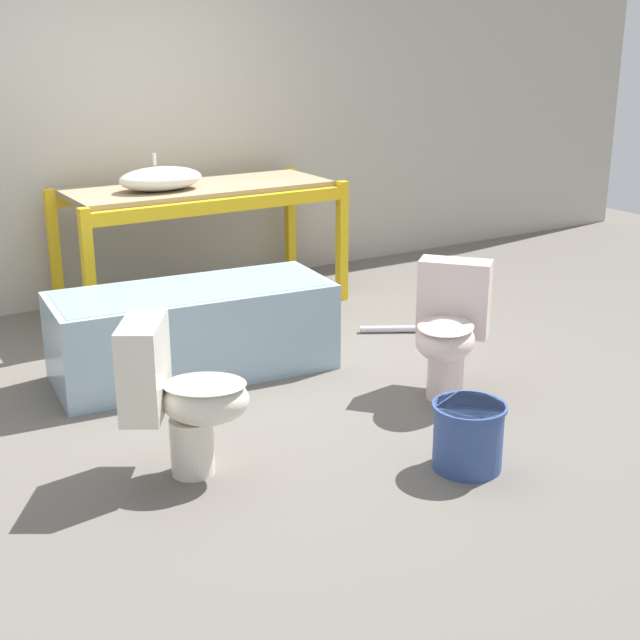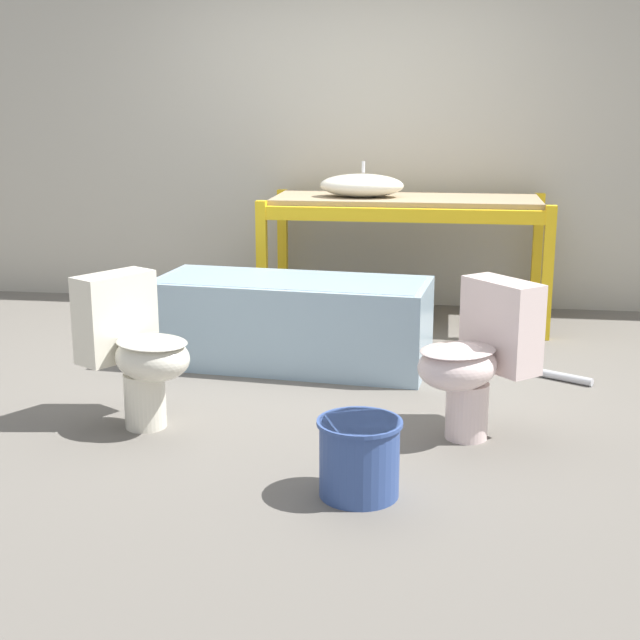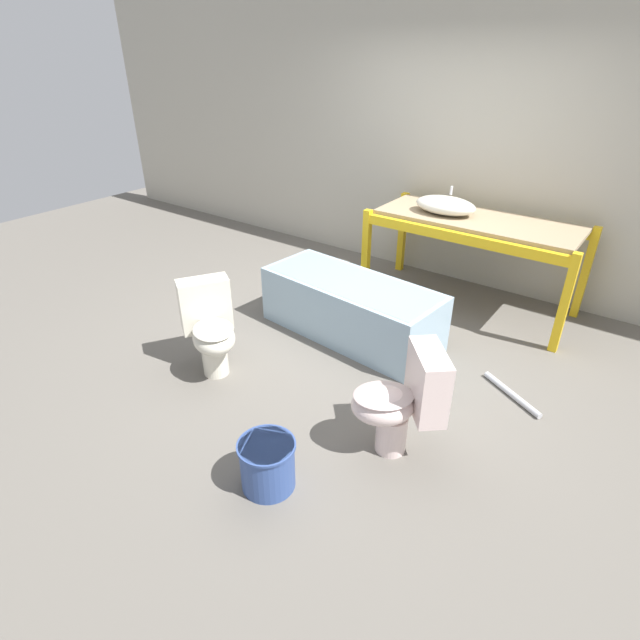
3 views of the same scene
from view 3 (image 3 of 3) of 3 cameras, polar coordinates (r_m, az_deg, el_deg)
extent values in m
plane|color=#666059|center=(4.47, 4.02, -2.34)|extent=(12.00, 12.00, 0.00)
cube|color=#B2AD9E|center=(5.52, 15.84, 20.56)|extent=(10.80, 0.08, 3.20)
cube|color=yellow|center=(5.16, 5.29, 7.65)|extent=(0.07, 0.07, 0.90)
cube|color=yellow|center=(4.57, 26.15, 1.65)|extent=(0.07, 0.07, 0.90)
cube|color=yellow|center=(5.80, 9.38, 9.85)|extent=(0.07, 0.07, 0.90)
cube|color=yellow|center=(5.28, 28.04, 4.73)|extent=(0.07, 0.07, 0.90)
cube|color=yellow|center=(4.65, 15.71, 9.03)|extent=(1.92, 0.06, 0.09)
cube|color=yellow|center=(5.35, 18.94, 11.15)|extent=(1.92, 0.06, 0.09)
cube|color=#998466|center=(4.98, 17.54, 10.85)|extent=(1.85, 0.70, 0.04)
ellipsoid|color=silver|center=(5.00, 14.14, 12.60)|extent=(0.59, 0.36, 0.16)
cylinder|color=silver|center=(5.06, 14.77, 14.13)|extent=(0.02, 0.02, 0.08)
cube|color=#99B7CC|center=(4.45, 3.53, 1.34)|extent=(1.67, 0.80, 0.52)
cube|color=#829CAD|center=(4.38, 3.59, 3.11)|extent=(1.59, 0.71, 0.22)
cylinder|color=silver|center=(3.32, 8.14, -12.60)|extent=(0.20, 0.20, 0.27)
ellipsoid|color=silver|center=(3.16, 7.18, -9.62)|extent=(0.51, 0.50, 0.22)
ellipsoid|color=#BBA7A3|center=(3.12, 7.27, -8.52)|extent=(0.48, 0.48, 0.03)
cube|color=silver|center=(3.13, 12.19, -6.92)|extent=(0.39, 0.41, 0.43)
cylinder|color=silver|center=(4.06, -11.89, -4.32)|extent=(0.20, 0.20, 0.27)
ellipsoid|color=silver|center=(3.88, -12.02, -2.03)|extent=(0.51, 0.48, 0.22)
ellipsoid|color=#B3AF9F|center=(3.84, -12.14, -1.05)|extent=(0.48, 0.46, 0.03)
cube|color=silver|center=(4.04, -13.01, 1.75)|extent=(0.35, 0.43, 0.43)
cylinder|color=#334C8C|center=(3.07, -6.01, -16.11)|extent=(0.32, 0.32, 0.32)
cylinder|color=#334C8C|center=(2.97, -6.16, -14.05)|extent=(0.35, 0.35, 0.02)
cylinder|color=#B7B7BC|center=(4.05, 21.06, -7.90)|extent=(0.51, 0.32, 0.05)
camera|label=1|loc=(4.29, -71.03, 4.67)|focal=50.00mm
camera|label=2|loc=(2.29, -97.06, -26.85)|focal=50.00mm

